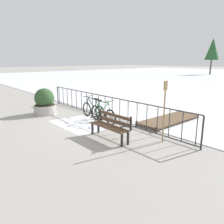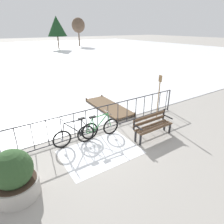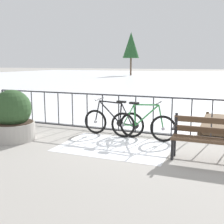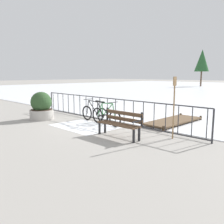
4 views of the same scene
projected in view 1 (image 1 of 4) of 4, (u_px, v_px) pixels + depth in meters
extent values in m
plane|color=#9E9991|center=(105.00, 119.00, 9.72)|extent=(160.00, 160.00, 0.00)
cube|color=white|center=(81.00, 124.00, 9.04)|extent=(2.53, 1.76, 0.01)
cylinder|color=#2D2D33|center=(105.00, 96.00, 9.48)|extent=(9.00, 0.04, 0.04)
cylinder|color=#2D2D33|center=(105.00, 118.00, 9.71)|extent=(9.00, 0.04, 0.04)
cylinder|color=#2D2D33|center=(58.00, 96.00, 12.92)|extent=(0.06, 0.06, 1.05)
cylinder|color=#2D2D33|center=(202.00, 133.00, 6.28)|extent=(0.06, 0.06, 1.05)
cylinder|color=#2D2D33|center=(59.00, 95.00, 12.78)|extent=(0.03, 0.03, 0.97)
cylinder|color=#2D2D33|center=(63.00, 96.00, 12.42)|extent=(0.03, 0.03, 0.97)
cylinder|color=#2D2D33|center=(67.00, 97.00, 12.07)|extent=(0.03, 0.03, 0.97)
cylinder|color=#2D2D33|center=(72.00, 98.00, 11.72)|extent=(0.03, 0.03, 0.97)
cylinder|color=#2D2D33|center=(76.00, 100.00, 11.36)|extent=(0.03, 0.03, 0.97)
cylinder|color=#2D2D33|center=(81.00, 101.00, 11.01)|extent=(0.03, 0.03, 0.97)
cylinder|color=#2D2D33|center=(87.00, 102.00, 10.65)|extent=(0.03, 0.03, 0.97)
cylinder|color=#2D2D33|center=(92.00, 104.00, 10.30)|extent=(0.03, 0.03, 0.97)
cylinder|color=#2D2D33|center=(99.00, 105.00, 9.95)|extent=(0.03, 0.03, 0.97)
cylinder|color=#2D2D33|center=(105.00, 107.00, 9.59)|extent=(0.03, 0.03, 0.97)
cylinder|color=#2D2D33|center=(112.00, 109.00, 9.24)|extent=(0.03, 0.03, 0.97)
cylinder|color=#2D2D33|center=(120.00, 111.00, 8.88)|extent=(0.03, 0.03, 0.97)
cylinder|color=#2D2D33|center=(128.00, 113.00, 8.53)|extent=(0.03, 0.03, 0.97)
cylinder|color=#2D2D33|center=(137.00, 115.00, 8.18)|extent=(0.03, 0.03, 0.97)
cylinder|color=#2D2D33|center=(147.00, 118.00, 7.82)|extent=(0.03, 0.03, 0.97)
cylinder|color=#2D2D33|center=(157.00, 120.00, 7.47)|extent=(0.03, 0.03, 0.97)
cylinder|color=#2D2D33|center=(169.00, 123.00, 7.11)|extent=(0.03, 0.03, 0.97)
cylinder|color=#2D2D33|center=(182.00, 127.00, 6.76)|extent=(0.03, 0.03, 0.97)
cylinder|color=#2D2D33|center=(197.00, 130.00, 6.41)|extent=(0.03, 0.03, 0.97)
torus|color=black|center=(100.00, 113.00, 9.47)|extent=(0.66, 0.07, 0.66)
cylinder|color=gray|center=(100.00, 113.00, 9.47)|extent=(0.08, 0.06, 0.08)
torus|color=black|center=(87.00, 109.00, 10.26)|extent=(0.66, 0.07, 0.66)
cylinder|color=gray|center=(87.00, 109.00, 10.26)|extent=(0.08, 0.06, 0.08)
cylinder|color=black|center=(96.00, 106.00, 9.64)|extent=(0.08, 0.04, 0.53)
cylinder|color=black|center=(92.00, 104.00, 9.87)|extent=(0.61, 0.05, 0.59)
cylinder|color=black|center=(92.00, 98.00, 9.80)|extent=(0.63, 0.05, 0.07)
cylinder|color=black|center=(98.00, 112.00, 9.60)|extent=(0.34, 0.03, 0.05)
cylinder|color=black|center=(98.00, 106.00, 9.52)|extent=(0.32, 0.03, 0.56)
cylinder|color=black|center=(87.00, 103.00, 10.14)|extent=(0.16, 0.03, 0.59)
cube|color=black|center=(96.00, 99.00, 9.56)|extent=(0.24, 0.10, 0.05)
cylinder|color=black|center=(88.00, 96.00, 10.02)|extent=(0.04, 0.52, 0.03)
cylinder|color=black|center=(96.00, 111.00, 9.72)|extent=(0.18, 0.02, 0.18)
torus|color=black|center=(96.00, 113.00, 9.57)|extent=(0.66, 0.07, 0.66)
cylinder|color=gray|center=(96.00, 113.00, 9.57)|extent=(0.08, 0.06, 0.08)
torus|color=black|center=(110.00, 117.00, 8.78)|extent=(0.66, 0.07, 0.66)
cylinder|color=gray|center=(110.00, 117.00, 8.78)|extent=(0.08, 0.06, 0.08)
cylinder|color=#2D843D|center=(100.00, 107.00, 9.27)|extent=(0.08, 0.04, 0.53)
cylinder|color=#2D843D|center=(104.00, 108.00, 9.03)|extent=(0.61, 0.05, 0.59)
cylinder|color=#2D843D|center=(104.00, 102.00, 8.98)|extent=(0.63, 0.05, 0.07)
cylinder|color=#2D843D|center=(98.00, 113.00, 9.44)|extent=(0.34, 0.04, 0.05)
cylinder|color=#2D843D|center=(97.00, 107.00, 9.40)|extent=(0.32, 0.04, 0.56)
cylinder|color=#2D843D|center=(109.00, 110.00, 8.76)|extent=(0.16, 0.04, 0.59)
cube|color=black|center=(99.00, 100.00, 9.21)|extent=(0.24, 0.11, 0.05)
cylinder|color=black|center=(108.00, 102.00, 8.73)|extent=(0.04, 0.52, 0.03)
cylinder|color=black|center=(100.00, 114.00, 9.31)|extent=(0.18, 0.02, 0.18)
cube|color=brown|center=(113.00, 126.00, 7.28)|extent=(1.60, 0.11, 0.04)
cube|color=brown|center=(109.00, 127.00, 7.18)|extent=(1.60, 0.11, 0.04)
cube|color=brown|center=(105.00, 128.00, 7.09)|extent=(1.60, 0.11, 0.04)
cube|color=brown|center=(115.00, 121.00, 7.31)|extent=(1.60, 0.06, 0.12)
cube|color=brown|center=(115.00, 115.00, 7.26)|extent=(1.60, 0.06, 0.12)
cube|color=black|center=(122.00, 140.00, 6.59)|extent=(0.05, 0.06, 0.44)
cube|color=black|center=(128.00, 138.00, 6.76)|extent=(0.05, 0.06, 0.44)
cube|color=black|center=(131.00, 124.00, 6.73)|extent=(0.05, 0.04, 0.45)
cube|color=black|center=(125.00, 126.00, 6.58)|extent=(0.04, 0.40, 0.04)
cube|color=black|center=(92.00, 128.00, 7.71)|extent=(0.05, 0.06, 0.44)
cube|color=black|center=(98.00, 127.00, 7.88)|extent=(0.05, 0.06, 0.44)
cube|color=black|center=(101.00, 115.00, 7.85)|extent=(0.05, 0.04, 0.45)
cube|color=black|center=(95.00, 116.00, 7.69)|extent=(0.04, 0.40, 0.04)
cylinder|color=#ADA8A0|center=(45.00, 110.00, 10.64)|extent=(1.07, 1.07, 0.44)
cylinder|color=#38281E|center=(45.00, 105.00, 10.59)|extent=(0.98, 0.98, 0.02)
sphere|color=#2D4C28|center=(44.00, 98.00, 10.51)|extent=(0.94, 0.94, 0.94)
cylinder|color=#937047|center=(164.00, 117.00, 6.82)|extent=(0.04, 0.04, 1.70)
cube|color=#937047|center=(166.00, 85.00, 6.59)|extent=(0.03, 0.16, 0.28)
cube|color=brown|center=(169.00, 119.00, 9.27)|extent=(1.10, 3.02, 0.06)
cylinder|color=#433323|center=(136.00, 124.00, 8.69)|extent=(0.10, 0.10, 0.20)
cylinder|color=#433323|center=(156.00, 130.00, 7.96)|extent=(0.10, 0.10, 0.20)
cylinder|color=#433323|center=(179.00, 112.00, 10.60)|extent=(0.10, 0.10, 0.20)
cylinder|color=#433323|center=(198.00, 116.00, 9.87)|extent=(0.10, 0.10, 0.20)
cylinder|color=brown|center=(211.00, 62.00, 38.77)|extent=(0.26, 0.26, 4.33)
cone|color=#235128|center=(213.00, 49.00, 38.23)|extent=(2.43, 2.43, 3.73)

